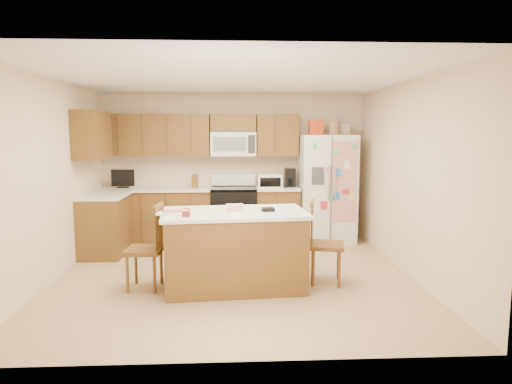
{
  "coord_description": "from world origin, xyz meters",
  "views": [
    {
      "loc": [
        -0.01,
        -5.71,
        1.82
      ],
      "look_at": [
        0.3,
        0.35,
        1.04
      ],
      "focal_mm": 32.0,
      "sensor_mm": 36.0,
      "label": 1
    }
  ],
  "objects": [
    {
      "name": "room_shell",
      "position": [
        0.0,
        0.0,
        1.44
      ],
      "size": [
        4.6,
        4.6,
        2.52
      ],
      "color": "beige",
      "rests_on": "ground"
    },
    {
      "name": "stove",
      "position": [
        0.0,
        1.94,
        0.47
      ],
      "size": [
        0.76,
        0.65,
        1.13
      ],
      "color": "black",
      "rests_on": "ground"
    },
    {
      "name": "windsor_chair_right",
      "position": [
        1.1,
        -0.33,
        0.48
      ],
      "size": [
        0.5,
        0.51,
        1.02
      ],
      "color": "brown",
      "rests_on": "ground"
    },
    {
      "name": "windsor_chair_back",
      "position": [
        -0.02,
        0.23,
        0.41
      ],
      "size": [
        0.45,
        0.44,
        0.87
      ],
      "color": "brown",
      "rests_on": "ground"
    },
    {
      "name": "ground",
      "position": [
        0.0,
        0.0,
        0.0
      ],
      "size": [
        4.5,
        4.5,
        0.0
      ],
      "primitive_type": "plane",
      "color": "tan",
      "rests_on": "ground"
    },
    {
      "name": "refrigerator",
      "position": [
        1.57,
        1.87,
        0.92
      ],
      "size": [
        0.9,
        0.79,
        2.04
      ],
      "color": "white",
      "rests_on": "ground"
    },
    {
      "name": "island",
      "position": [
        0.01,
        -0.44,
        0.46
      ],
      "size": [
        1.78,
        1.12,
        1.01
      ],
      "color": "brown",
      "rests_on": "ground"
    },
    {
      "name": "windsor_chair_left",
      "position": [
        -1.03,
        -0.44,
        0.48
      ],
      "size": [
        0.44,
        0.46,
        1.01
      ],
      "color": "brown",
      "rests_on": "ground"
    },
    {
      "name": "cabinetry",
      "position": [
        -0.98,
        1.79,
        0.91
      ],
      "size": [
        3.36,
        1.56,
        2.15
      ],
      "color": "brown",
      "rests_on": "ground"
    }
  ]
}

